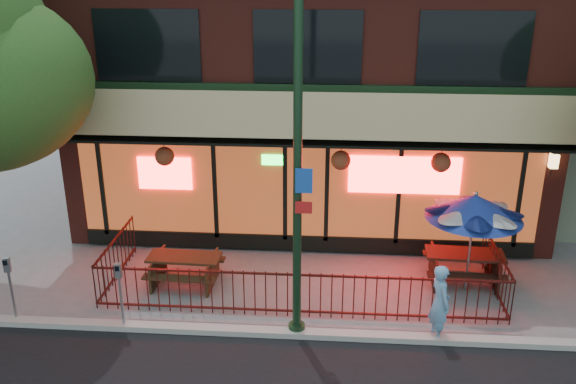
% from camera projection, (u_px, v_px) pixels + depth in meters
% --- Properties ---
extents(ground, '(80.00, 80.00, 0.00)m').
position_uv_depth(ground, '(298.00, 322.00, 12.21)').
color(ground, gray).
rests_on(ground, ground).
extents(curb, '(80.00, 0.25, 0.12)m').
position_uv_depth(curb, '(296.00, 333.00, 11.72)').
color(curb, '#999993').
rests_on(curb, ground).
extents(restaurant_building, '(12.96, 9.49, 8.05)m').
position_uv_depth(restaurant_building, '(313.00, 60.00, 17.39)').
color(restaurant_building, maroon).
rests_on(restaurant_building, ground).
extents(patio_fence, '(8.44, 2.62, 1.00)m').
position_uv_depth(patio_fence, '(299.00, 282.00, 12.46)').
color(patio_fence, '#3D0F0D').
rests_on(patio_fence, ground).
extents(street_light, '(0.43, 0.32, 7.00)m').
position_uv_depth(street_light, '(298.00, 181.00, 10.72)').
color(street_light, '#15311B').
rests_on(street_light, ground).
extents(picnic_table_left, '(1.64, 1.28, 0.68)m').
position_uv_depth(picnic_table_left, '(185.00, 265.00, 13.51)').
color(picnic_table_left, '#3A2715').
rests_on(picnic_table_left, ground).
extents(picnic_table_right, '(1.76, 1.38, 0.73)m').
position_uv_depth(picnic_table_right, '(464.00, 263.00, 13.56)').
color(picnic_table_right, '#351C12').
rests_on(picnic_table_right, ground).
extents(patio_umbrella, '(2.02, 2.02, 2.31)m').
position_uv_depth(patio_umbrella, '(475.00, 207.00, 12.72)').
color(patio_umbrella, gray).
rests_on(patio_umbrella, ground).
extents(pedestrian, '(0.52, 0.65, 1.54)m').
position_uv_depth(pedestrian, '(440.00, 302.00, 11.43)').
color(pedestrian, '#659ECB').
rests_on(pedestrian, ground).
extents(parking_meter_near, '(0.14, 0.12, 1.42)m').
position_uv_depth(parking_meter_near, '(120.00, 285.00, 11.66)').
color(parking_meter_near, '#9899A0').
rests_on(parking_meter_near, ground).
extents(parking_meter_far, '(0.15, 0.14, 1.42)m').
position_uv_depth(parking_meter_far, '(9.00, 279.00, 11.88)').
color(parking_meter_far, gray).
rests_on(parking_meter_far, ground).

